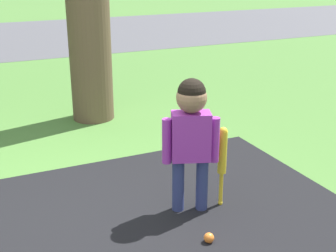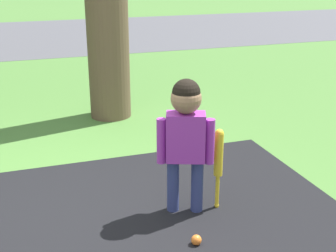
% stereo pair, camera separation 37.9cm
% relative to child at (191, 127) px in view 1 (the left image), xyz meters
% --- Properties ---
extents(ground_plane, '(60.00, 60.00, 0.00)m').
position_rel_child_xyz_m(ground_plane, '(-1.14, 0.16, -0.68)').
color(ground_plane, '#477533').
extents(child, '(0.40, 0.25, 1.05)m').
position_rel_child_xyz_m(child, '(0.00, 0.00, 0.00)').
color(child, navy).
rests_on(child, ground).
extents(baseball_bat, '(0.07, 0.07, 0.65)m').
position_rel_child_xyz_m(baseball_bat, '(0.25, -0.04, -0.25)').
color(baseball_bat, yellow).
rests_on(baseball_bat, ground).
extents(sports_ball, '(0.07, 0.07, 0.07)m').
position_rel_child_xyz_m(sports_ball, '(-0.09, -0.46, -0.64)').
color(sports_ball, orange).
rests_on(sports_ball, ground).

